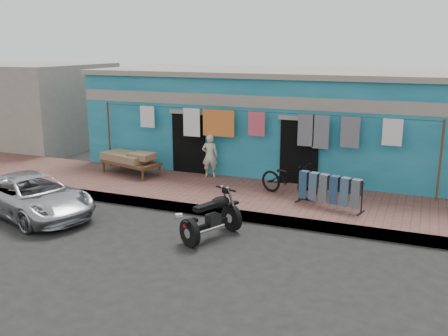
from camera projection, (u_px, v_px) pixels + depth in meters
ground at (189, 239)px, 10.96m from camera, size 80.00×80.00×0.00m
sidewalk at (238, 196)px, 13.62m from camera, size 28.00×3.00×0.25m
curb at (217, 212)px, 12.32m from camera, size 28.00×0.10×0.25m
building at (280, 120)px, 16.83m from camera, size 12.20×5.20×3.36m
neighbor_left at (27, 105)px, 20.90m from camera, size 6.00×5.00×3.40m
clothesline at (261, 129)px, 14.26m from camera, size 10.06×0.06×2.10m
car at (32, 195)px, 12.37m from camera, size 4.09×2.73×1.06m
seated_person at (210, 156)px, 15.02m from camera, size 0.54×0.44×1.30m
bicycle at (289, 175)px, 13.12m from camera, size 1.84×1.14×1.12m
motorcycle at (212, 215)px, 10.87m from camera, size 1.67×2.02×1.06m
charpoy at (131, 163)px, 15.43m from camera, size 2.48×1.95×0.68m
jeans_rack at (330, 191)px, 12.23m from camera, size 1.91×1.17×0.84m
litter_a at (179, 215)px, 12.35m from camera, size 0.21×0.20×0.08m
litter_b at (235, 223)px, 11.80m from camera, size 0.16×0.18×0.07m
litter_c at (233, 226)px, 11.60m from camera, size 0.15×0.19×0.07m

